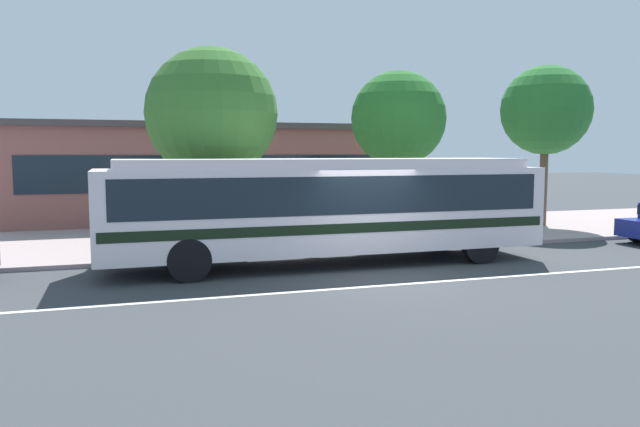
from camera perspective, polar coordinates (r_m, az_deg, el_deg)
The scene contains 11 objects.
ground_plane at distance 14.58m, azimuth 5.58°, elevation -5.93°, with size 120.00×120.00×0.00m, color #383C3F.
sidewalk_slab at distance 21.43m, azimuth -2.32°, elevation -2.01°, with size 60.00×8.00×0.12m, color #A5918F.
lane_stripe_center at distance 13.87m, azimuth 6.91°, elevation -6.54°, with size 56.00×0.16×0.01m, color silver.
transit_bus at distance 16.00m, azimuth 0.71°, elevation 0.95°, with size 11.48×2.56×2.76m.
pedestrian_waiting_near_sign at distance 18.07m, azimuth -7.76°, elevation -0.25°, with size 0.36×0.36×1.64m.
pedestrian_walking_along_curb at distance 17.93m, azimuth 0.01°, elevation -0.05°, with size 0.47×0.47×1.73m.
pedestrian_standing_by_tree at distance 19.08m, azimuth -0.34°, elevation 0.11°, with size 0.41×0.41×1.64m.
street_tree_near_stop at distance 18.73m, azimuth -9.96°, elevation 9.03°, with size 3.89×3.89×5.89m.
street_tree_mid_block at distance 21.99m, azimuth 7.24°, elevation 8.62°, with size 3.32×3.32×5.64m.
street_tree_far_end at distance 25.17m, azimuth 20.13°, elevation 8.90°, with size 3.36×3.36×6.07m.
station_building at distance 28.46m, azimuth -10.16°, elevation 3.84°, with size 16.63×8.67×4.10m.
Camera 1 is at (-5.73, -13.08, 2.93)m, focal length 34.67 mm.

